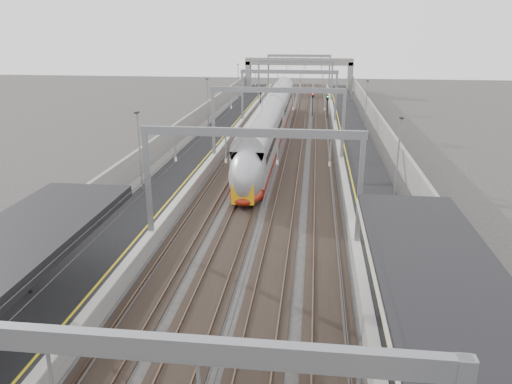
# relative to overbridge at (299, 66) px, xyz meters

# --- Properties ---
(platform_left) EXTENTS (4.00, 120.00, 1.00)m
(platform_left) POSITION_rel_overbridge_xyz_m (-8.00, -55.00, -4.81)
(platform_left) COLOR black
(platform_left) RESTS_ON ground
(platform_right) EXTENTS (4.00, 120.00, 1.00)m
(platform_right) POSITION_rel_overbridge_xyz_m (8.00, -55.00, -4.81)
(platform_right) COLOR black
(platform_right) RESTS_ON ground
(tracks) EXTENTS (11.40, 140.00, 0.20)m
(tracks) POSITION_rel_overbridge_xyz_m (0.00, -55.00, -5.26)
(tracks) COLOR black
(tracks) RESTS_ON ground
(overhead_line) EXTENTS (13.00, 140.00, 6.60)m
(overhead_line) POSITION_rel_overbridge_xyz_m (0.00, -48.38, 0.83)
(overhead_line) COLOR gray
(overhead_line) RESTS_ON platform_left
(overbridge) EXTENTS (22.00, 2.20, 6.90)m
(overbridge) POSITION_rel_overbridge_xyz_m (0.00, 0.00, 0.00)
(overbridge) COLOR slate
(overbridge) RESTS_ON ground
(wall_left) EXTENTS (0.30, 120.00, 3.20)m
(wall_left) POSITION_rel_overbridge_xyz_m (-11.20, -55.00, -3.71)
(wall_left) COLOR slate
(wall_left) RESTS_ON ground
(wall_right) EXTENTS (0.30, 120.00, 3.20)m
(wall_right) POSITION_rel_overbridge_xyz_m (11.20, -55.00, -3.71)
(wall_right) COLOR slate
(wall_right) RESTS_ON ground
(train) EXTENTS (2.67, 48.72, 4.23)m
(train) POSITION_rel_overbridge_xyz_m (-1.50, -48.73, -3.23)
(train) COLOR maroon
(train) RESTS_ON ground
(signal_green) EXTENTS (0.32, 0.32, 3.48)m
(signal_green) POSITION_rel_overbridge_xyz_m (-5.20, -25.03, -2.89)
(signal_green) COLOR black
(signal_green) RESTS_ON ground
(signal_red_near) EXTENTS (0.32, 0.32, 3.48)m
(signal_red_near) POSITION_rel_overbridge_xyz_m (3.20, -28.52, -2.89)
(signal_red_near) COLOR black
(signal_red_near) RESTS_ON ground
(signal_red_far) EXTENTS (0.32, 0.32, 3.48)m
(signal_red_far) POSITION_rel_overbridge_xyz_m (5.40, -31.01, -2.89)
(signal_red_far) COLOR black
(signal_red_far) RESTS_ON ground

